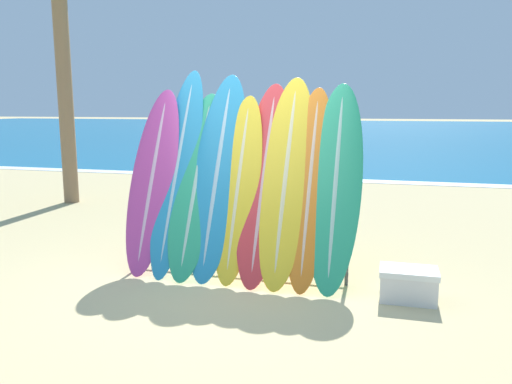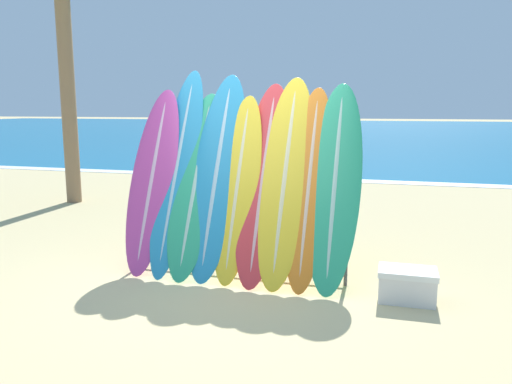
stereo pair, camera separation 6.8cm
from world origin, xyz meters
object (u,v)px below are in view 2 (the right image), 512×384
Objects in this scene: surfboard_slot_1 at (177,169)px; surfboard_slot_8 at (335,183)px; surfboard_slot_3 at (217,173)px; surfboard_slot_7 at (309,184)px; surfboard_rack at (237,237)px; person_mid_beach at (280,152)px; person_near_water at (205,158)px; surfboard_slot_6 at (285,177)px; surfboard_slot_2 at (196,182)px; cooler_box at (407,285)px; surfboard_slot_4 at (238,186)px; surfboard_slot_5 at (263,180)px; surfboard_slot_0 at (153,179)px.

surfboard_slot_1 is 1.89m from surfboard_slot_8.
surfboard_slot_3 reaches higher than surfboard_slot_7.
surfboard_slot_3 is at bearing 152.90° from surfboard_rack.
surfboard_slot_7 is at bearing 65.74° from person_mid_beach.
surfboard_slot_7 is 5.70m from person_near_water.
person_near_water is at bearing 115.32° from surfboard_rack.
surfboard_slot_6 is at bearing -128.46° from person_near_water.
surfboard_slot_2 is 1.40× the size of person_near_water.
cooler_box is (0.79, -0.39, -0.94)m from surfboard_slot_8.
surfboard_slot_4 reaches higher than person_mid_beach.
surfboard_slot_7 is (0.81, 0.04, 0.05)m from surfboard_slot_4.
surfboard_slot_7 is at bearing 8.15° from surfboard_rack.
surfboard_slot_7 is at bearing -2.34° from surfboard_slot_5.
surfboard_rack is at bearing 171.80° from cooler_box.
surfboard_slot_7 is at bearing 0.59° from surfboard_slot_2.
surfboard_slot_8 is (0.56, -0.02, -0.04)m from surfboard_slot_6.
surfboard_rack is at bearing -10.75° from surfboard_slot_2.
surfboard_slot_4 is at bearing -2.39° from surfboard_slot_2.
surfboard_rack is at bearing -171.85° from surfboard_slot_7.
surfboard_slot_3 is at bearing -136.21° from person_near_water.
person_near_water is 0.86× the size of person_mid_beach.
surfboard_slot_7 is (1.09, -0.03, -0.08)m from surfboard_slot_3.
surfboard_slot_1 reaches higher than surfboard_slot_5.
surfboard_slot_3 reaches higher than person_mid_beach.
surfboard_slot_1 is 1.36× the size of person_mid_beach.
cooler_box is (2.61, -5.64, -0.79)m from person_mid_beach.
surfboard_slot_7 reaches higher than person_mid_beach.
surfboard_slot_3 is at bearing 10.16° from surfboard_slot_2.
surfboard_slot_7 is at bearing -126.22° from person_near_water.
surfboard_slot_6 is at bearing 177.62° from surfboard_slot_8.
surfboard_slot_4 reaches higher than cooler_box.
surfboard_slot_7 is at bearing -1.62° from surfboard_slot_3.
surfboard_slot_8 is at bearing -123.87° from person_near_water.
surfboard_slot_4 is (0.28, -0.07, -0.13)m from surfboard_slot_3.
surfboard_slot_0 is at bearing -164.66° from surfboard_slot_1.
surfboard_slot_5 is 1.90m from cooler_box.
surfboard_slot_0 is 3.12m from cooler_box.
surfboard_slot_6 is at bearing 63.01° from person_mid_beach.
surfboard_slot_3 is 1.37m from surfboard_slot_8.
surfboard_rack reaches higher than cooler_box.
person_near_water is at bearing 125.49° from surfboard_slot_8.
surfboard_slot_8 is (0.81, -0.01, -0.00)m from surfboard_slot_5.
surfboard_slot_4 is at bearing 169.49° from cooler_box.
surfboard_slot_8 is (0.28, 0.01, 0.02)m from surfboard_slot_7.
surfboard_slot_3 reaches higher than surfboard_slot_0.
surfboard_slot_0 reaches higher than surfboard_slot_2.
surfboard_slot_1 is at bearing 178.02° from surfboard_slot_5.
cooler_box is at bearing -8.20° from surfboard_rack.
surfboard_slot_8 reaches higher than surfboard_rack.
surfboard_slot_4 is 1.10m from surfboard_slot_8.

